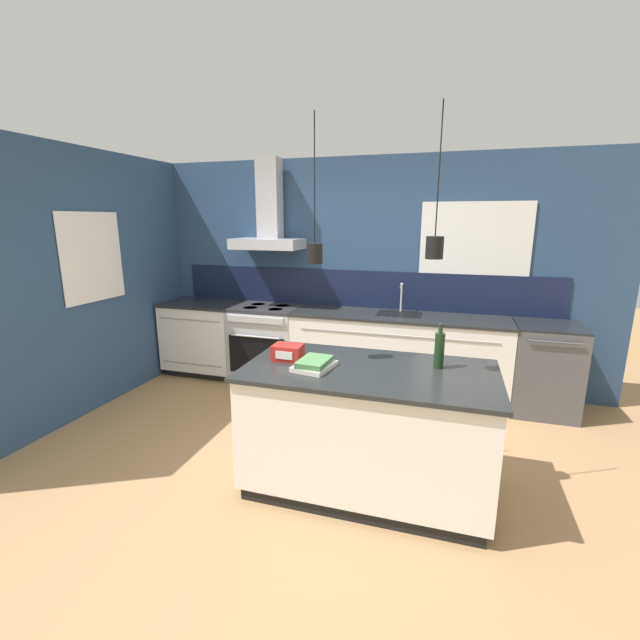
{
  "coord_description": "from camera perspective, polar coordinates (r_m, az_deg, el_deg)",
  "views": [
    {
      "loc": [
        1.03,
        -2.87,
        1.92
      ],
      "look_at": [
        -0.05,
        0.65,
        1.05
      ],
      "focal_mm": 24.0,
      "sensor_mm": 36.0,
      "label": 1
    }
  ],
  "objects": [
    {
      "name": "wall_left",
      "position": [
        5.0,
        -26.94,
        4.81
      ],
      "size": [
        0.08,
        3.8,
        2.6
      ],
      "color": "navy",
      "rests_on": "ground_plane"
    },
    {
      "name": "ground_plane",
      "position": [
        3.6,
        -2.36,
        -18.91
      ],
      "size": [
        16.0,
        16.0,
        0.0
      ],
      "primitive_type": "plane",
      "color": "#A87F51",
      "rests_on": "ground"
    },
    {
      "name": "bottle_on_island",
      "position": [
        3.06,
        15.63,
        -3.81
      ],
      "size": [
        0.07,
        0.07,
        0.32
      ],
      "color": "#193319",
      "rests_on": "kitchen_island"
    },
    {
      "name": "counter_run_left",
      "position": [
        5.61,
        -15.08,
        -2.23
      ],
      "size": [
        0.95,
        0.64,
        0.91
      ],
      "color": "black",
      "rests_on": "ground_plane"
    },
    {
      "name": "wall_back",
      "position": [
        5.02,
        4.4,
        6.81
      ],
      "size": [
        5.6,
        2.19,
        2.6
      ],
      "color": "navy",
      "rests_on": "ground_plane"
    },
    {
      "name": "red_supply_box",
      "position": [
        3.15,
        -4.33,
        -4.33
      ],
      "size": [
        0.21,
        0.15,
        0.11
      ],
      "color": "red",
      "rests_on": "kitchen_island"
    },
    {
      "name": "oven_range",
      "position": [
        5.21,
        -7.01,
        -3.13
      ],
      "size": [
        0.79,
        0.66,
        0.91
      ],
      "color": "#B5B5BA",
      "rests_on": "ground_plane"
    },
    {
      "name": "book_stack",
      "position": [
        2.97,
        -0.76,
        -5.89
      ],
      "size": [
        0.28,
        0.33,
        0.07
      ],
      "color": "silver",
      "rests_on": "kitchen_island"
    },
    {
      "name": "dishwasher",
      "position": [
        4.88,
        27.67,
        -5.72
      ],
      "size": [
        0.62,
        0.65,
        0.91
      ],
      "color": "#4C4C51",
      "rests_on": "ground_plane"
    },
    {
      "name": "counter_run_sink",
      "position": [
        4.82,
        10.23,
        -4.54
      ],
      "size": [
        2.33,
        0.64,
        1.23
      ],
      "color": "black",
      "rests_on": "ground_plane"
    },
    {
      "name": "kitchen_island",
      "position": [
        3.18,
        6.37,
        -14.13
      ],
      "size": [
        1.73,
        0.93,
        0.91
      ],
      "color": "black",
      "rests_on": "ground_plane"
    }
  ]
}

